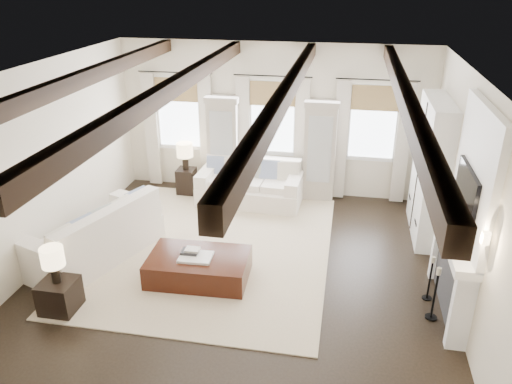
% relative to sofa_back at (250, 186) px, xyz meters
% --- Properties ---
extents(ground, '(7.50, 7.50, 0.00)m').
position_rel_sofa_back_xyz_m(ground, '(0.35, -3.06, -0.37)').
color(ground, black).
rests_on(ground, ground).
extents(room_shell, '(6.54, 7.54, 3.22)m').
position_rel_sofa_back_xyz_m(room_shell, '(1.10, -2.16, 1.52)').
color(room_shell, white).
rests_on(room_shell, ground).
extents(area_rug, '(4.06, 4.76, 0.02)m').
position_rel_sofa_back_xyz_m(area_rug, '(-0.29, -2.05, -0.36)').
color(area_rug, beige).
rests_on(area_rug, ground).
extents(sofa_back, '(2.16, 1.05, 0.91)m').
position_rel_sofa_back_xyz_m(sofa_back, '(0.00, 0.00, 0.00)').
color(sofa_back, white).
rests_on(sofa_back, ground).
extents(sofa_left, '(1.76, 2.53, 0.99)m').
position_rel_sofa_back_xyz_m(sofa_left, '(-2.07, -2.70, 0.03)').
color(sofa_left, white).
rests_on(sofa_left, ground).
extents(ottoman, '(1.59, 1.03, 0.41)m').
position_rel_sofa_back_xyz_m(ottoman, '(-0.24, -2.97, -0.16)').
color(ottoman, black).
rests_on(ottoman, ground).
extents(tray, '(0.51, 0.40, 0.04)m').
position_rel_sofa_back_xyz_m(tray, '(-0.26, -3.03, 0.06)').
color(tray, white).
rests_on(tray, ottoman).
extents(book_lower, '(0.27, 0.21, 0.04)m').
position_rel_sofa_back_xyz_m(book_lower, '(-0.38, -2.95, 0.10)').
color(book_lower, '#262628').
rests_on(book_lower, tray).
extents(book_upper, '(0.23, 0.18, 0.03)m').
position_rel_sofa_back_xyz_m(book_upper, '(-0.34, -2.94, 0.13)').
color(book_upper, beige).
rests_on(book_upper, book_lower).
extents(side_table_front, '(0.49, 0.49, 0.49)m').
position_rel_sofa_back_xyz_m(side_table_front, '(-1.95, -4.11, -0.13)').
color(side_table_front, black).
rests_on(side_table_front, ground).
extents(lamp_front, '(0.32, 0.32, 0.55)m').
position_rel_sofa_back_xyz_m(lamp_front, '(-1.95, -4.11, 0.49)').
color(lamp_front, black).
rests_on(lamp_front, side_table_front).
extents(side_table_back, '(0.38, 0.38, 0.57)m').
position_rel_sofa_back_xyz_m(side_table_back, '(-1.45, 0.17, -0.08)').
color(side_table_back, black).
rests_on(side_table_back, ground).
extents(lamp_back, '(0.34, 0.34, 0.59)m').
position_rel_sofa_back_xyz_m(lamp_back, '(-1.45, 0.17, 0.60)').
color(lamp_back, black).
rests_on(lamp_back, side_table_back).
extents(candlestick_near, '(0.17, 0.17, 0.83)m').
position_rel_sofa_back_xyz_m(candlestick_near, '(3.25, -3.32, -0.03)').
color(candlestick_near, black).
rests_on(candlestick_near, ground).
extents(candlestick_far, '(0.15, 0.15, 0.72)m').
position_rel_sofa_back_xyz_m(candlestick_far, '(3.25, -2.86, -0.07)').
color(candlestick_far, black).
rests_on(candlestick_far, ground).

